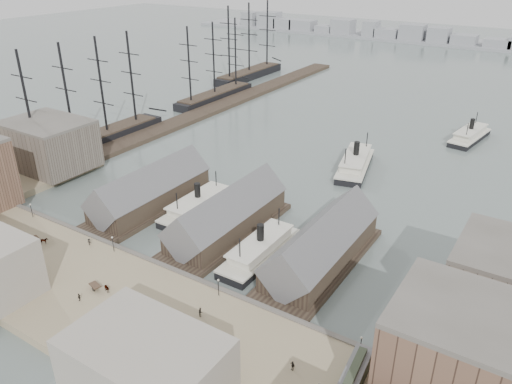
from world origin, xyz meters
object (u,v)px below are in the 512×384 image
Objects in this scene: horse_cart_left at (42,240)px; ferry_docked_west at (198,205)px; horse_cart_center at (103,288)px; horse_cart_right at (160,344)px; tram at (354,378)px.

ferry_docked_west is at bearing -13.28° from horse_cart_left.
ferry_docked_west is 5.09× the size of horse_cart_center.
horse_cart_center reaches higher than horse_cart_right.
tram is 52.58m from horse_cart_center.
horse_cart_left is (-18.82, -35.01, 0.67)m from ferry_docked_west.
horse_cart_center is at bearing 179.36° from tram.
tram is at bearing -71.19° from horse_cart_center.
ferry_docked_west is at bearing 143.91° from tram.
horse_cart_left is (-78.66, 0.51, -1.23)m from tram.
horse_cart_right is (20.81, -5.66, -0.00)m from horse_cart_center.
horse_cart_right is at bearing -87.63° from horse_cart_left.
tram is 2.37× the size of horse_cart_left.
ferry_docked_west is 5.30× the size of horse_cart_left.
tram reaches higher than horse_cart_left.
horse_cart_right is at bearing -91.16° from horse_cart_center.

